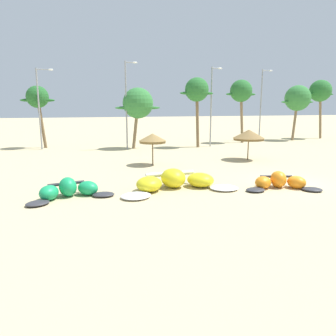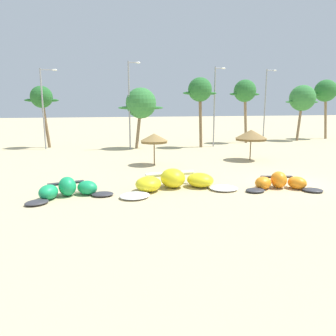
{
  "view_description": "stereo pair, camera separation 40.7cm",
  "coord_description": "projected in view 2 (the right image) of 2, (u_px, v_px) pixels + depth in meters",
  "views": [
    {
      "loc": [
        -13.35,
        -17.6,
        4.98
      ],
      "look_at": [
        -7.68,
        2.0,
        1.0
      ],
      "focal_mm": 34.06,
      "sensor_mm": 36.0,
      "label": 1
    },
    {
      "loc": [
        -12.95,
        -17.71,
        4.98
      ],
      "look_at": [
        -7.68,
        2.0,
        1.0
      ],
      "focal_mm": 34.06,
      "sensor_mm": 36.0,
      "label": 2
    }
  ],
  "objects": [
    {
      "name": "lamppost_west",
      "position": [
        44.0,
        105.0,
        36.5
      ],
      "size": [
        1.92,
        0.24,
        9.16
      ],
      "color": "gray",
      "rests_on": "ground"
    },
    {
      "name": "palm_left",
      "position": [
        141.0,
        104.0,
        37.18
      ],
      "size": [
        5.35,
        3.56,
        7.09
      ],
      "color": "#7F6647",
      "rests_on": "ground"
    },
    {
      "name": "lamppost_east_center",
      "position": [
        215.0,
        103.0,
        38.89
      ],
      "size": [
        1.41,
        0.24,
        9.61
      ],
      "color": "gray",
      "rests_on": "ground"
    },
    {
      "name": "ground_plane",
      "position": [
        288.0,
        183.0,
        21.03
      ],
      "size": [
        260.0,
        260.0,
        0.0
      ],
      "primitive_type": "plane",
      "color": "#C6B284"
    },
    {
      "name": "palm_left_of_gap",
      "position": [
        200.0,
        91.0,
        37.79
      ],
      "size": [
        4.26,
        2.84,
        8.32
      ],
      "color": "brown",
      "rests_on": "ground"
    },
    {
      "name": "palm_center_left",
      "position": [
        245.0,
        92.0,
        42.48
      ],
      "size": [
        4.42,
        2.95,
        8.45
      ],
      "color": "#7F6647",
      "rests_on": "ground"
    },
    {
      "name": "kite_left",
      "position": [
        175.0,
        182.0,
        19.38
      ],
      "size": [
        7.58,
        3.58,
        1.18
      ],
      "color": "white",
      "rests_on": "ground"
    },
    {
      "name": "palm_leftmost",
      "position": [
        42.0,
        98.0,
        37.67
      ],
      "size": [
        3.87,
        2.58,
        7.33
      ],
      "color": "brown",
      "rests_on": "ground"
    },
    {
      "name": "beach_umbrella_near_van",
      "position": [
        154.0,
        138.0,
        26.97
      ],
      "size": [
        2.34,
        2.34,
        2.7
      ],
      "color": "brown",
      "rests_on": "ground"
    },
    {
      "name": "kite_left_of_center",
      "position": [
        280.0,
        183.0,
        19.41
      ],
      "size": [
        4.68,
        2.8,
        1.02
      ],
      "color": "#333338",
      "rests_on": "ground"
    },
    {
      "name": "lamppost_east",
      "position": [
        266.0,
        102.0,
        45.63
      ],
      "size": [
        1.67,
        0.24,
        10.09
      ],
      "color": "gray",
      "rests_on": "ground"
    },
    {
      "name": "palm_center_right",
      "position": [
        302.0,
        98.0,
        45.62
      ],
      "size": [
        5.49,
        3.66,
        7.94
      ],
      "color": "#7F6647",
      "rests_on": "ground"
    },
    {
      "name": "kite_far_left",
      "position": [
        68.0,
        190.0,
        17.71
      ],
      "size": [
        4.82,
        2.78,
        1.08
      ],
      "color": "#333338",
      "rests_on": "ground"
    },
    {
      "name": "beach_umbrella_middle",
      "position": [
        251.0,
        135.0,
        29.37
      ],
      "size": [
        2.92,
        2.92,
        2.84
      ],
      "color": "brown",
      "rests_on": "ground"
    },
    {
      "name": "lamppost_west_center",
      "position": [
        130.0,
        102.0,
        36.33
      ],
      "size": [
        1.46,
        0.24,
        9.92
      ],
      "color": "gray",
      "rests_on": "ground"
    },
    {
      "name": "palm_right_of_gap",
      "position": [
        326.0,
        91.0,
        47.9
      ],
      "size": [
        4.9,
        3.27,
        8.88
      ],
      "color": "#7F6647",
      "rests_on": "ground"
    }
  ]
}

